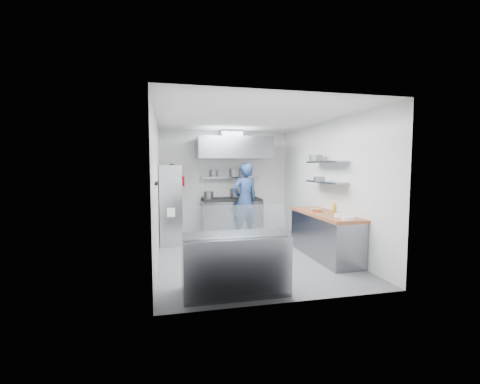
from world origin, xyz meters
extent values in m
plane|color=#565659|center=(0.00, 0.00, 0.00)|extent=(5.00, 5.00, 0.00)
plane|color=silver|center=(0.00, 0.00, 2.80)|extent=(5.00, 5.00, 0.00)
cube|color=white|center=(0.00, 2.50, 1.40)|extent=(3.60, 2.80, 0.02)
cube|color=white|center=(0.00, -2.50, 1.40)|extent=(3.60, 2.80, 0.02)
cube|color=white|center=(-1.80, 0.00, 1.40)|extent=(2.80, 5.00, 0.02)
cube|color=white|center=(1.80, 0.00, 1.40)|extent=(2.80, 5.00, 0.02)
cube|color=gray|center=(0.10, 2.10, 0.45)|extent=(1.60, 0.80, 0.90)
cube|color=black|center=(0.10, 2.10, 0.93)|extent=(1.57, 0.78, 0.06)
cylinder|color=slate|center=(-0.52, 2.14, 1.06)|extent=(0.26, 0.26, 0.20)
cylinder|color=slate|center=(0.31, 2.44, 1.08)|extent=(0.37, 0.37, 0.24)
cylinder|color=slate|center=(0.72, 2.34, 1.04)|extent=(0.23, 0.23, 0.16)
cube|color=gray|center=(0.10, 2.34, 1.52)|extent=(1.60, 0.30, 0.04)
cylinder|color=slate|center=(-0.33, 2.51, 1.63)|extent=(0.25, 0.25, 0.18)
cylinder|color=slate|center=(0.28, 2.53, 1.65)|extent=(0.33, 0.33, 0.22)
cube|color=gray|center=(0.10, 1.93, 2.30)|extent=(1.90, 1.15, 0.55)
cube|color=slate|center=(0.10, 2.15, 2.68)|extent=(0.55, 0.55, 0.24)
cube|color=#B70E10|center=(-1.25, 2.44, 1.42)|extent=(0.22, 0.10, 0.26)
imported|color=navy|center=(0.35, 1.55, 0.96)|extent=(0.80, 0.63, 1.91)
cube|color=silver|center=(-1.53, 1.30, 0.93)|extent=(0.50, 0.90, 1.85)
cube|color=white|center=(-1.53, 0.89, 0.80)|extent=(0.17, 0.21, 0.19)
cube|color=yellow|center=(-1.53, 1.44, 1.30)|extent=(0.13, 0.16, 0.15)
cylinder|color=black|center=(-1.48, 1.10, 1.80)|extent=(0.12, 0.12, 0.18)
cube|color=black|center=(-1.78, -0.90, 1.55)|extent=(0.04, 0.55, 0.05)
cube|color=gray|center=(1.48, -0.60, 0.42)|extent=(0.62, 2.00, 0.84)
cube|color=brown|center=(1.48, -0.60, 0.87)|extent=(0.65, 2.04, 0.06)
cylinder|color=white|center=(1.46, -1.47, 0.93)|extent=(0.23, 0.23, 0.06)
cylinder|color=white|center=(1.49, -1.16, 0.93)|extent=(0.21, 0.21, 0.06)
cylinder|color=#D56F3C|center=(1.37, -0.46, 0.93)|extent=(0.16, 0.16, 0.06)
cylinder|color=yellow|center=(1.75, -0.43, 0.99)|extent=(0.06, 0.06, 0.18)
imported|color=white|center=(1.41, -0.34, 0.92)|extent=(0.25, 0.25, 0.05)
cube|color=gray|center=(1.64, -0.30, 1.50)|extent=(0.30, 1.30, 0.04)
cube|color=gray|center=(1.64, -0.30, 1.92)|extent=(0.30, 1.30, 0.04)
cylinder|color=slate|center=(1.46, -0.37, 1.57)|extent=(0.24, 0.24, 0.10)
cylinder|color=slate|center=(1.57, 0.05, 2.01)|extent=(0.29, 0.29, 0.14)
cube|color=gray|center=(-0.67, -2.00, 0.42)|extent=(1.50, 0.70, 0.85)
cube|color=silver|center=(-0.67, -2.12, 1.07)|extent=(1.47, 0.19, 0.42)
camera|label=1|loc=(-1.61, -6.43, 1.83)|focal=24.00mm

